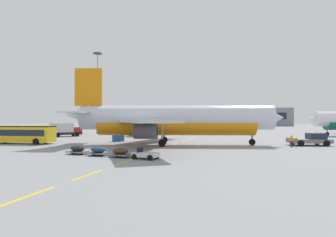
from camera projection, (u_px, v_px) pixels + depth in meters
The scene contains 13 objects.
ground at pixel (306, 141), 51.71m from camera, with size 400.00×400.00×0.00m, color gray.
apron_paint_markings at pixel (188, 140), 54.29m from camera, with size 8.00×94.88×0.01m.
airliner_foreground at pixel (172, 120), 43.11m from camera, with size 34.52×33.70×12.20m.
pushback_tug at pixel (311, 140), 42.19m from camera, with size 6.51×4.29×2.08m.
airliner_far_center at pixel (203, 121), 113.92m from camera, with size 27.79×28.00×9.81m.
apron_shuttle_bus at pixel (19, 133), 45.33m from camera, with size 12.26×4.19×3.00m.
catering_truck at pixel (137, 129), 65.52m from camera, with size 6.00×7.10×3.14m.
fuel_service_truck at pixel (65, 130), 63.64m from camera, with size 5.85×7.17×3.14m.
baggage_train at pixel (109, 152), 29.63m from camera, with size 11.68×3.45×1.14m.
ground_crew_worker at pixel (292, 140), 40.33m from camera, with size 0.40×0.61×1.71m.
uld_cargo_container at pixel (118, 137), 49.98m from camera, with size 1.84×1.81×1.60m.
apron_light_mast_near at pixel (98, 83), 77.53m from camera, with size 1.80×1.80×23.00m.
terminal_satellite at pixel (211, 117), 184.92m from camera, with size 99.24×26.63×12.51m.
Camera 1 is at (28.96, -16.87, 4.04)m, focal length 29.20 mm.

